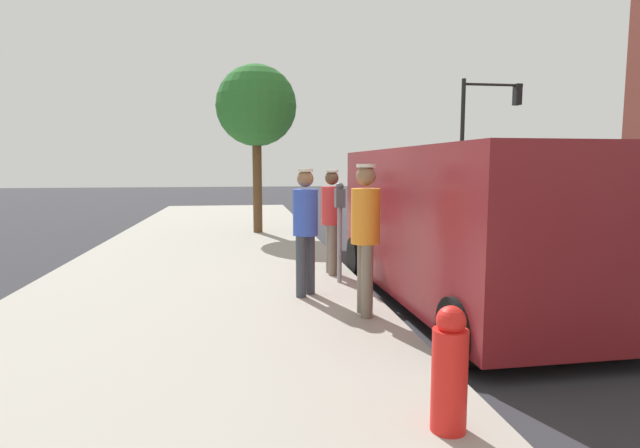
{
  "coord_description": "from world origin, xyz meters",
  "views": [
    {
      "loc": [
        2.79,
        7.15,
        1.93
      ],
      "look_at": [
        1.65,
        -0.41,
        1.05
      ],
      "focal_mm": 28.77,
      "sensor_mm": 36.0,
      "label": 1
    }
  ],
  "objects_px": {
    "traffic_light_corner": "(483,124)",
    "pedestrian_in_blue": "(305,223)",
    "pedestrian_in_red": "(332,215)",
    "parking_meter_near": "(340,215)",
    "parked_van": "(461,222)",
    "pedestrian_in_orange": "(365,229)",
    "fire_hydrant": "(450,371)",
    "street_tree": "(256,107)"
  },
  "relations": [
    {
      "from": "pedestrian_in_orange",
      "to": "parked_van",
      "type": "distance_m",
      "value": 1.71
    },
    {
      "from": "parking_meter_near",
      "to": "pedestrian_in_blue",
      "type": "bearing_deg",
      "value": 49.67
    },
    {
      "from": "parked_van",
      "to": "street_tree",
      "type": "bearing_deg",
      "value": -70.18
    },
    {
      "from": "pedestrian_in_red",
      "to": "parking_meter_near",
      "type": "bearing_deg",
      "value": 91.57
    },
    {
      "from": "street_tree",
      "to": "fire_hydrant",
      "type": "height_order",
      "value": "street_tree"
    },
    {
      "from": "traffic_light_corner",
      "to": "fire_hydrant",
      "type": "relative_size",
      "value": 6.05
    },
    {
      "from": "pedestrian_in_blue",
      "to": "pedestrian_in_red",
      "type": "distance_m",
      "value": 1.45
    },
    {
      "from": "parking_meter_near",
      "to": "pedestrian_in_red",
      "type": "height_order",
      "value": "pedestrian_in_red"
    },
    {
      "from": "pedestrian_in_blue",
      "to": "pedestrian_in_red",
      "type": "xyz_separation_m",
      "value": [
        -0.59,
        -1.32,
        -0.02
      ]
    },
    {
      "from": "fire_hydrant",
      "to": "parking_meter_near",
      "type": "bearing_deg",
      "value": -91.29
    },
    {
      "from": "traffic_light_corner",
      "to": "fire_hydrant",
      "type": "height_order",
      "value": "traffic_light_corner"
    },
    {
      "from": "fire_hydrant",
      "to": "traffic_light_corner",
      "type": "bearing_deg",
      "value": -116.54
    },
    {
      "from": "pedestrian_in_blue",
      "to": "street_tree",
      "type": "distance_m",
      "value": 7.21
    },
    {
      "from": "traffic_light_corner",
      "to": "pedestrian_in_blue",
      "type": "bearing_deg",
      "value": 55.14
    },
    {
      "from": "pedestrian_in_red",
      "to": "fire_hydrant",
      "type": "relative_size",
      "value": 1.98
    },
    {
      "from": "parking_meter_near",
      "to": "traffic_light_corner",
      "type": "relative_size",
      "value": 0.29
    },
    {
      "from": "pedestrian_in_orange",
      "to": "fire_hydrant",
      "type": "bearing_deg",
      "value": 88.43
    },
    {
      "from": "pedestrian_in_orange",
      "to": "traffic_light_corner",
      "type": "distance_m",
      "value": 15.41
    },
    {
      "from": "pedestrian_in_blue",
      "to": "pedestrian_in_red",
      "type": "relative_size",
      "value": 1.02
    },
    {
      "from": "parked_van",
      "to": "pedestrian_in_orange",
      "type": "bearing_deg",
      "value": 27.08
    },
    {
      "from": "pedestrian_in_blue",
      "to": "fire_hydrant",
      "type": "xyz_separation_m",
      "value": [
        -0.51,
        3.73,
        -0.58
      ]
    },
    {
      "from": "pedestrian_in_blue",
      "to": "traffic_light_corner",
      "type": "height_order",
      "value": "traffic_light_corner"
    },
    {
      "from": "parking_meter_near",
      "to": "traffic_light_corner",
      "type": "xyz_separation_m",
      "value": [
        -7.78,
        -11.33,
        2.34
      ]
    },
    {
      "from": "fire_hydrant",
      "to": "pedestrian_in_red",
      "type": "bearing_deg",
      "value": -90.95
    },
    {
      "from": "parked_van",
      "to": "fire_hydrant",
      "type": "height_order",
      "value": "parked_van"
    },
    {
      "from": "traffic_light_corner",
      "to": "pedestrian_in_orange",
      "type": "bearing_deg",
      "value": 59.17
    },
    {
      "from": "parking_meter_near",
      "to": "fire_hydrant",
      "type": "height_order",
      "value": "parking_meter_near"
    },
    {
      "from": "parking_meter_near",
      "to": "parked_van",
      "type": "distance_m",
      "value": 1.79
    },
    {
      "from": "pedestrian_in_red",
      "to": "pedestrian_in_orange",
      "type": "xyz_separation_m",
      "value": [
        0.01,
        2.36,
        0.06
      ]
    },
    {
      "from": "pedestrian_in_orange",
      "to": "pedestrian_in_blue",
      "type": "bearing_deg",
      "value": -60.63
    },
    {
      "from": "pedestrian_in_red",
      "to": "traffic_light_corner",
      "type": "distance_m",
      "value": 13.48
    },
    {
      "from": "pedestrian_in_red",
      "to": "pedestrian_in_orange",
      "type": "height_order",
      "value": "pedestrian_in_orange"
    },
    {
      "from": "traffic_light_corner",
      "to": "street_tree",
      "type": "xyz_separation_m",
      "value": [
        8.84,
        5.22,
        -0.08
      ]
    },
    {
      "from": "street_tree",
      "to": "fire_hydrant",
      "type": "relative_size",
      "value": 5.08
    },
    {
      "from": "parked_van",
      "to": "street_tree",
      "type": "distance_m",
      "value": 7.87
    },
    {
      "from": "pedestrian_in_blue",
      "to": "street_tree",
      "type": "height_order",
      "value": "street_tree"
    },
    {
      "from": "pedestrian_in_orange",
      "to": "parked_van",
      "type": "relative_size",
      "value": 0.34
    },
    {
      "from": "pedestrian_in_orange",
      "to": "street_tree",
      "type": "xyz_separation_m",
      "value": [
        1.03,
        -7.86,
        2.25
      ]
    },
    {
      "from": "parking_meter_near",
      "to": "traffic_light_corner",
      "type": "height_order",
      "value": "traffic_light_corner"
    },
    {
      "from": "street_tree",
      "to": "pedestrian_in_blue",
      "type": "bearing_deg",
      "value": 93.72
    },
    {
      "from": "pedestrian_in_blue",
      "to": "parked_van",
      "type": "height_order",
      "value": "parked_van"
    },
    {
      "from": "pedestrian_in_red",
      "to": "traffic_light_corner",
      "type": "height_order",
      "value": "traffic_light_corner"
    }
  ]
}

